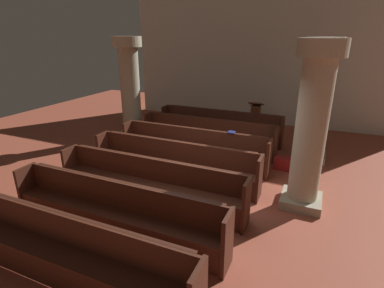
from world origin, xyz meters
The scene contains 15 objects.
ground_plane centered at (0.00, 0.00, 0.00)m, with size 19.20×19.20×0.00m, color #9E4733.
back_wall centered at (0.00, 6.08, 2.25)m, with size 10.00×0.16×4.50m, color silver.
pew_row_0 centered at (-0.72, 3.53, 0.49)m, with size 3.89×0.46×0.92m.
pew_row_1 centered at (-0.72, 2.46, 0.49)m, with size 3.89×0.46×0.92m.
pew_row_2 centered at (-0.72, 1.39, 0.49)m, with size 3.89×0.47×0.92m.
pew_row_3 centered at (-0.72, 0.33, 0.49)m, with size 3.89×0.46×0.92m.
pew_row_4 centered at (-0.72, -0.74, 0.49)m, with size 3.89×0.46×0.92m.
pew_row_5 centered at (-0.72, -1.81, 0.49)m, with size 3.89×0.47×0.92m.
pew_row_6 centered at (-0.72, -2.87, 0.49)m, with size 3.89×0.46×0.92m.
pillar_aisle_side centered at (2.02, 3.00, 1.62)m, with size 0.87×0.87×3.11m.
pillar_far_side centered at (-3.40, 2.68, 1.62)m, with size 0.87×0.87×3.11m.
pillar_aisle_rear centered at (2.02, 0.44, 1.62)m, with size 0.81×0.81×3.11m.
lectern centered at (0.17, 4.64, 0.45)m, with size 0.48×0.45×1.08m.
hymn_book centered at (0.23, 1.58, 0.93)m, with size 0.17×0.18×0.03m, color navy.
kneeler_box_red centered at (1.45, 2.02, 0.14)m, with size 0.42×0.29×0.28m, color maroon.
Camera 1 is at (2.12, -5.16, 3.16)m, focal length 28.13 mm.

